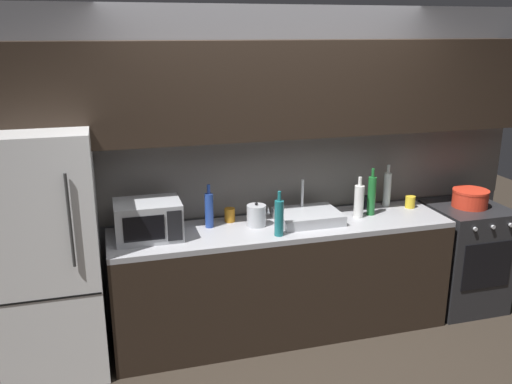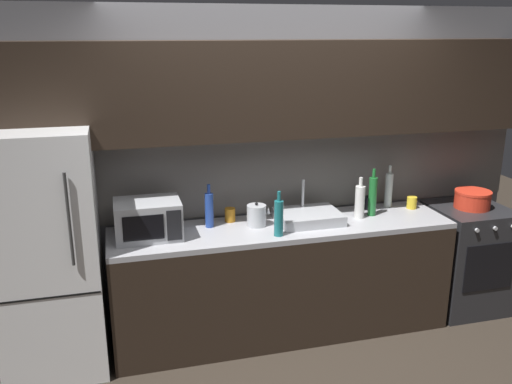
{
  "view_description": "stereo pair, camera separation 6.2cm",
  "coord_description": "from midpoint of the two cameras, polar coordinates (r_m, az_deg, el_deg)",
  "views": [
    {
      "loc": [
        -1.25,
        -2.75,
        2.32
      ],
      "look_at": [
        -0.21,
        0.9,
        1.18
      ],
      "focal_mm": 37.99,
      "sensor_mm": 36.0,
      "label": 1
    },
    {
      "loc": [
        -1.19,
        -2.76,
        2.32
      ],
      "look_at": [
        -0.21,
        0.9,
        1.18
      ],
      "focal_mm": 37.99,
      "sensor_mm": 36.0,
      "label": 2
    }
  ],
  "objects": [
    {
      "name": "mug_amber",
      "position": [
        4.17,
        -2.33,
        -2.42
      ],
      "size": [
        0.08,
        0.08,
        0.11
      ],
      "primitive_type": "cylinder",
      "color": "#B27019",
      "rests_on": "counter_run"
    },
    {
      "name": "oven_range",
      "position": [
        5.0,
        21.52,
        -6.45
      ],
      "size": [
        0.6,
        0.62,
        0.9
      ],
      "color": "#232326",
      "rests_on": "ground"
    },
    {
      "name": "refrigerator",
      "position": [
        3.96,
        -20.59,
        -6.04
      ],
      "size": [
        0.68,
        0.69,
        1.72
      ],
      "color": "white",
      "rests_on": "ground"
    },
    {
      "name": "wine_bottle_green",
      "position": [
        4.38,
        12.57,
        -0.4
      ],
      "size": [
        0.07,
        0.07,
        0.38
      ],
      "color": "#1E6B2D",
      "rests_on": "counter_run"
    },
    {
      "name": "cooking_pot",
      "position": [
        4.83,
        22.18,
        -0.71
      ],
      "size": [
        0.29,
        0.29,
        0.15
      ],
      "color": "red",
      "rests_on": "oven_range"
    },
    {
      "name": "back_wall",
      "position": [
        4.21,
        2.21,
        6.16
      ],
      "size": [
        4.34,
        0.44,
        2.5
      ],
      "color": "slate",
      "rests_on": "ground"
    },
    {
      "name": "mug_yellow",
      "position": [
        4.66,
        16.45,
        -1.08
      ],
      "size": [
        0.08,
        0.08,
        0.1
      ],
      "primitive_type": "cylinder",
      "color": "gold",
      "rests_on": "counter_run"
    },
    {
      "name": "mug_dark",
      "position": [
        4.55,
        12.22,
        -1.13
      ],
      "size": [
        0.08,
        0.08,
        0.11
      ],
      "primitive_type": "cylinder",
      "color": "black",
      "rests_on": "counter_run"
    },
    {
      "name": "wine_bottle_clear",
      "position": [
        4.64,
        14.17,
        0.27
      ],
      "size": [
        0.06,
        0.06,
        0.35
      ],
      "color": "silver",
      "rests_on": "counter_run"
    },
    {
      "name": "microwave",
      "position": [
        3.9,
        -10.86,
        -2.84
      ],
      "size": [
        0.46,
        0.35,
        0.27
      ],
      "color": "#A8AAAF",
      "rests_on": "counter_run"
    },
    {
      "name": "kettle",
      "position": [
        4.07,
        0.5,
        -2.48
      ],
      "size": [
        0.18,
        0.15,
        0.18
      ],
      "color": "#B7BABF",
      "rests_on": "counter_run"
    },
    {
      "name": "wine_bottle_teal",
      "position": [
        3.86,
        2.87,
        -2.71
      ],
      "size": [
        0.07,
        0.07,
        0.33
      ],
      "color": "#19666B",
      "rests_on": "counter_run"
    },
    {
      "name": "sink_basin",
      "position": [
        4.19,
        5.95,
        -2.59
      ],
      "size": [
        0.48,
        0.38,
        0.3
      ],
      "color": "#ADAFB5",
      "rests_on": "counter_run"
    },
    {
      "name": "wine_bottle_blue",
      "position": [
        4.04,
        -4.51,
        -1.85
      ],
      "size": [
        0.06,
        0.06,
        0.33
      ],
      "color": "#234299",
      "rests_on": "counter_run"
    },
    {
      "name": "counter_run",
      "position": [
        4.28,
        3.23,
        -9.19
      ],
      "size": [
        2.6,
        0.6,
        0.9
      ],
      "color": "black",
      "rests_on": "ground"
    },
    {
      "name": "wine_bottle_white",
      "position": [
        4.31,
        11.28,
        -0.97
      ],
      "size": [
        0.08,
        0.08,
        0.33
      ],
      "color": "silver",
      "rests_on": "counter_run"
    }
  ]
}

